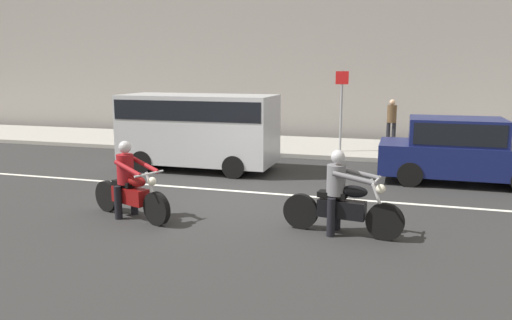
# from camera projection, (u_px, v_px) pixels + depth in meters

# --- Properties ---
(ground_plane) EXTENTS (80.00, 80.00, 0.00)m
(ground_plane) POSITION_uv_depth(u_px,v_px,m) (234.00, 201.00, 11.32)
(ground_plane) COLOR #292929
(sidewalk_slab) EXTENTS (40.00, 4.40, 0.14)m
(sidewalk_slab) POSITION_uv_depth(u_px,v_px,m) (303.00, 146.00, 18.85)
(sidewalk_slab) COLOR #99968E
(sidewalk_slab) RESTS_ON ground_plane
(lane_marking_stripe) EXTENTS (18.00, 0.14, 0.01)m
(lane_marking_stripe) POSITION_uv_depth(u_px,v_px,m) (253.00, 192.00, 12.12)
(lane_marking_stripe) COLOR silver
(lane_marking_stripe) RESTS_ON ground_plane
(motorcycle_with_rider_gray) EXTENTS (2.23, 0.73, 1.56)m
(motorcycle_with_rider_gray) POSITION_uv_depth(u_px,v_px,m) (341.00, 200.00, 8.97)
(motorcycle_with_rider_gray) COLOR black
(motorcycle_with_rider_gray) RESTS_ON ground_plane
(motorcycle_with_rider_crimson) EXTENTS (2.12, 1.00, 1.57)m
(motorcycle_with_rider_crimson) POSITION_uv_depth(u_px,v_px,m) (130.00, 187.00, 9.96)
(motorcycle_with_rider_crimson) COLOR black
(motorcycle_with_rider_crimson) RESTS_ON ground_plane
(parked_van_silver) EXTENTS (4.55, 1.96, 2.23)m
(parked_van_silver) POSITION_uv_depth(u_px,v_px,m) (198.00, 127.00, 14.66)
(parked_van_silver) COLOR #B2B5BA
(parked_van_silver) RESTS_ON ground_plane
(parked_sedan_navy) EXTENTS (4.27, 1.82, 1.72)m
(parked_sedan_navy) POSITION_uv_depth(u_px,v_px,m) (460.00, 150.00, 12.98)
(parked_sedan_navy) COLOR #11194C
(parked_sedan_navy) RESTS_ON ground_plane
(street_sign_post) EXTENTS (0.44, 0.08, 2.79)m
(street_sign_post) POSITION_uv_depth(u_px,v_px,m) (341.00, 103.00, 17.00)
(street_sign_post) COLOR gray
(street_sign_post) RESTS_ON sidewalk_slab
(pedestrian_bystander) EXTENTS (0.34, 0.34, 1.74)m
(pedestrian_bystander) POSITION_uv_depth(u_px,v_px,m) (392.00, 119.00, 18.18)
(pedestrian_bystander) COLOR black
(pedestrian_bystander) RESTS_ON sidewalk_slab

